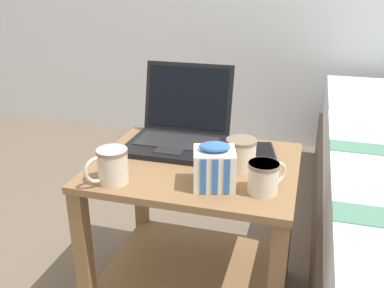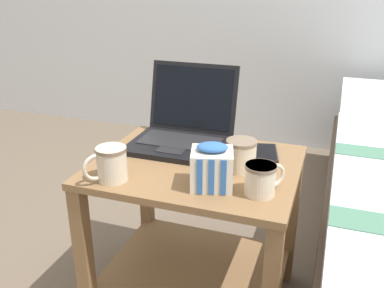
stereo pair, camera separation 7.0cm
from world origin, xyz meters
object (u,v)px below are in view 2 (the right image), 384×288
mug_front_left (111,162)px  mug_front_right (241,154)px  laptop (183,129)px  mug_mid_center (261,178)px  cell_phone (265,152)px  snack_bag (212,167)px

mug_front_left → mug_front_right: mug_front_left is taller
laptop → mug_mid_center: bearing=-40.5°
mug_mid_center → laptop: bearing=139.5°
mug_front_right → mug_mid_center: bearing=-56.7°
cell_phone → mug_front_left: bearing=-138.8°
snack_bag → cell_phone: snack_bag is taller
mug_front_right → cell_phone: size_ratio=0.85×
mug_front_left → mug_mid_center: size_ratio=1.12×
mug_front_left → cell_phone: bearing=41.2°
mug_front_right → snack_bag: bearing=-112.2°
mug_front_left → cell_phone: size_ratio=0.76×
mug_mid_center → cell_phone: bearing=97.8°
laptop → mug_front_left: bearing=-105.6°
mug_front_right → laptop: bearing=148.2°
laptop → cell_phone: size_ratio=2.07×
mug_mid_center → snack_bag: size_ratio=0.77×
mug_front_left → snack_bag: (0.28, 0.06, 0.00)m
laptop → mug_mid_center: laptop is taller
snack_bag → mug_front_left: bearing=-168.2°
laptop → mug_front_right: laptop is taller
mug_mid_center → snack_bag: snack_bag is taller
laptop → mug_front_left: size_ratio=2.72×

